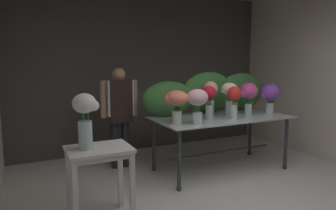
% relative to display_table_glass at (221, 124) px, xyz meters
% --- Properties ---
extents(ground_plane, '(7.31, 7.31, 0.00)m').
position_rel_display_table_glass_xyz_m(ground_plane, '(-0.53, 0.01, -0.71)').
color(ground_plane, silver).
extents(wall_back, '(4.96, 0.12, 2.88)m').
position_rel_display_table_glass_xyz_m(wall_back, '(-0.53, 1.67, 0.73)').
color(wall_back, '#4C4742').
rests_on(wall_back, ground).
extents(wall_right, '(0.12, 3.44, 2.88)m').
position_rel_display_table_glass_xyz_m(wall_right, '(1.95, 0.01, 0.73)').
color(wall_right, beige).
rests_on(wall_right, ground).
extents(display_table_glass, '(2.03, 1.01, 0.83)m').
position_rel_display_table_glass_xyz_m(display_table_glass, '(0.00, 0.00, 0.00)').
color(display_table_glass, silver).
rests_on(display_table_glass, ground).
extents(side_table_white, '(0.64, 0.48, 0.78)m').
position_rel_display_table_glass_xyz_m(side_table_white, '(-2.00, -0.71, -0.06)').
color(side_table_white, silver).
rests_on(side_table_white, ground).
extents(florist, '(0.58, 0.24, 1.55)m').
position_rel_display_table_glass_xyz_m(florist, '(-1.32, 0.78, 0.24)').
color(florist, '#232328').
rests_on(florist, ground).
extents(foliage_backdrop, '(2.21, 0.31, 0.65)m').
position_rel_display_table_glass_xyz_m(foliage_backdrop, '(0.00, 0.38, 0.41)').
color(foliage_backdrop, '#387033').
rests_on(foliage_backdrop, display_table_glass).
extents(vase_fuchsia_dahlias, '(0.28, 0.26, 0.49)m').
position_rel_display_table_glass_xyz_m(vase_fuchsia_dahlias, '(0.48, -0.03, 0.43)').
color(vase_fuchsia_dahlias, silver).
rests_on(vase_fuchsia_dahlias, display_table_glass).
extents(vase_ivory_hydrangea, '(0.26, 0.24, 0.50)m').
position_rel_display_table_glass_xyz_m(vase_ivory_hydrangea, '(0.15, 0.00, 0.44)').
color(vase_ivory_hydrangea, silver).
rests_on(vase_ivory_hydrangea, display_table_glass).
extents(vase_crimson_roses, '(0.24, 0.21, 0.47)m').
position_rel_display_table_glass_xyz_m(vase_crimson_roses, '(-0.29, -0.11, 0.42)').
color(vase_crimson_roses, silver).
rests_on(vase_crimson_roses, display_table_glass).
extents(vase_scarlet_ranunculus, '(0.20, 0.20, 0.47)m').
position_rel_display_table_glass_xyz_m(vase_scarlet_ranunculus, '(0.04, -0.24, 0.40)').
color(vase_scarlet_ranunculus, silver).
rests_on(vase_scarlet_ranunculus, display_table_glass).
extents(vase_coral_carnations, '(0.33, 0.31, 0.44)m').
position_rel_display_table_glass_xyz_m(vase_coral_carnations, '(-0.86, -0.21, 0.41)').
color(vase_coral_carnations, silver).
rests_on(vase_coral_carnations, display_table_glass).
extents(vase_violet_peonies, '(0.31, 0.29, 0.46)m').
position_rel_display_table_glass_xyz_m(vase_violet_peonies, '(0.87, -0.09, 0.40)').
color(vase_violet_peonies, silver).
rests_on(vase_violet_peonies, display_table_glass).
extents(vase_blush_freesia, '(0.29, 0.28, 0.46)m').
position_rel_display_table_glass_xyz_m(vase_blush_freesia, '(-0.61, -0.32, 0.41)').
color(vase_blush_freesia, silver).
rests_on(vase_blush_freesia, display_table_glass).
extents(vase_peach_tulips, '(0.22, 0.22, 0.52)m').
position_rel_display_table_glass_xyz_m(vase_peach_tulips, '(-0.08, 0.17, 0.43)').
color(vase_peach_tulips, silver).
rests_on(vase_peach_tulips, display_table_glass).
extents(vase_white_roses_tall, '(0.26, 0.23, 0.56)m').
position_rel_display_table_glass_xyz_m(vase_white_roses_tall, '(-2.12, -0.71, 0.39)').
color(vase_white_roses_tall, silver).
rests_on(vase_white_roses_tall, side_table_white).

